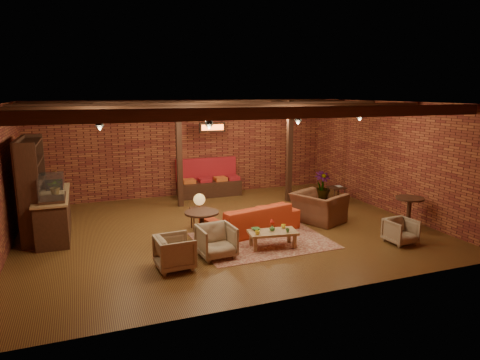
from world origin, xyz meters
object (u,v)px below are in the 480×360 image
object	(u,v)px
coffee_table	(272,233)
armchair_a	(175,251)
round_table_left	(202,223)
armchair_far	(401,230)
armchair_b	(216,240)
plant_tall	(323,157)
side_table_book	(337,188)
round_table_right	(409,208)
sofa	(251,219)
armchair_right	(319,203)
side_table_lamp	(199,202)

from	to	relation	value
coffee_table	armchair_a	world-z (taller)	armchair_a
round_table_left	armchair_far	world-z (taller)	round_table_left
armchair_b	plant_tall	bearing A→B (deg)	31.84
side_table_book	round_table_right	xyz separation A→B (m)	(0.28, -2.90, 0.07)
sofa	armchair_far	size ratio (longest dim) A/B	3.85
sofa	armchair_b	world-z (taller)	armchair_b
sofa	side_table_book	bearing A→B (deg)	-167.41
armchair_right	plant_tall	bearing A→B (deg)	-57.26
side_table_lamp	plant_tall	xyz separation A→B (m)	(4.45, 1.45, 0.72)
coffee_table	round_table_right	bearing A→B (deg)	0.07
armchair_a	coffee_table	bearing A→B (deg)	-83.68
round_table_right	armchair_far	size ratio (longest dim) A/B	1.29
coffee_table	round_table_right	size ratio (longest dim) A/B	1.41
armchair_b	armchair_far	bearing A→B (deg)	-13.73
sofa	round_table_right	distance (m)	4.07
side_table_lamp	coffee_table	bearing A→B (deg)	-56.59
armchair_a	plant_tall	size ratio (longest dim) A/B	0.26
armchair_right	armchair_far	size ratio (longest dim) A/B	1.95
armchair_a	plant_tall	xyz separation A→B (m)	(5.57, 3.67, 1.06)
side_table_lamp	side_table_book	distance (m)	4.89
sofa	round_table_right	xyz separation A→B (m)	(3.91, -1.14, 0.19)
armchair_far	plant_tall	distance (m)	4.24
sofa	armchair_far	bearing A→B (deg)	133.50
armchair_right	side_table_book	bearing A→B (deg)	-68.95
coffee_table	side_table_book	world-z (taller)	coffee_table
side_table_lamp	round_table_left	bearing A→B (deg)	-102.65
side_table_lamp	round_table_left	world-z (taller)	side_table_lamp
sofa	round_table_left	distance (m)	1.50
coffee_table	round_table_right	world-z (taller)	round_table_right
sofa	side_table_lamp	distance (m)	1.37
coffee_table	armchair_b	world-z (taller)	armchair_b
sofa	round_table_left	xyz separation A→B (m)	(-1.40, -0.49, 0.19)
side_table_book	plant_tall	size ratio (longest dim) A/B	0.19
side_table_book	round_table_right	world-z (taller)	round_table_right
coffee_table	plant_tall	bearing A→B (deg)	45.11
coffee_table	side_table_lamp	xyz separation A→B (m)	(-1.20, 1.82, 0.38)
armchair_a	armchair_b	world-z (taller)	armchair_b
round_table_right	armchair_far	bearing A→B (deg)	-139.18
armchair_a	side_table_lamp	bearing A→B (deg)	-30.19
armchair_b	armchair_right	xyz separation A→B (m)	(3.32, 1.39, 0.16)
armchair_right	side_table_lamp	bearing A→B (deg)	56.44
armchair_a	armchair_right	distance (m)	4.60
side_table_book	armchair_far	size ratio (longest dim) A/B	0.85
round_table_left	armchair_b	size ratio (longest dim) A/B	1.06
armchair_far	plant_tall	bearing A→B (deg)	81.07
side_table_lamp	plant_tall	bearing A→B (deg)	18.07
armchair_b	side_table_book	bearing A→B (deg)	27.06
armchair_a	armchair_far	size ratio (longest dim) A/B	1.17
sofa	armchair_a	size ratio (longest dim) A/B	3.30
side_table_book	armchair_far	bearing A→B (deg)	-100.03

